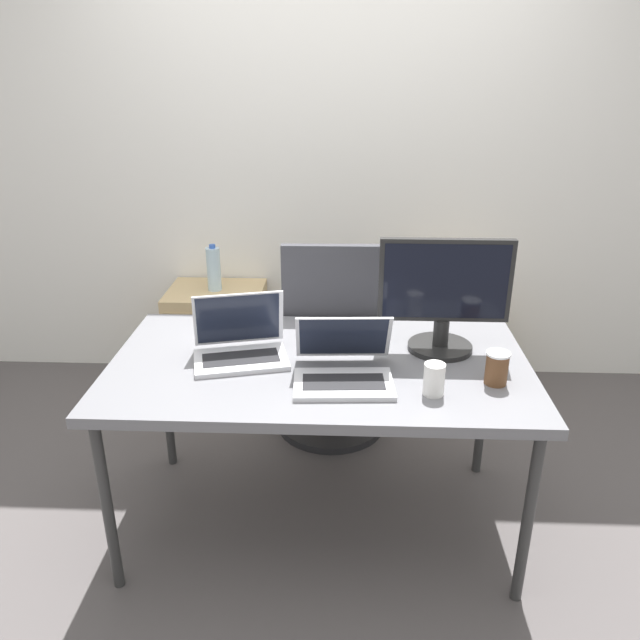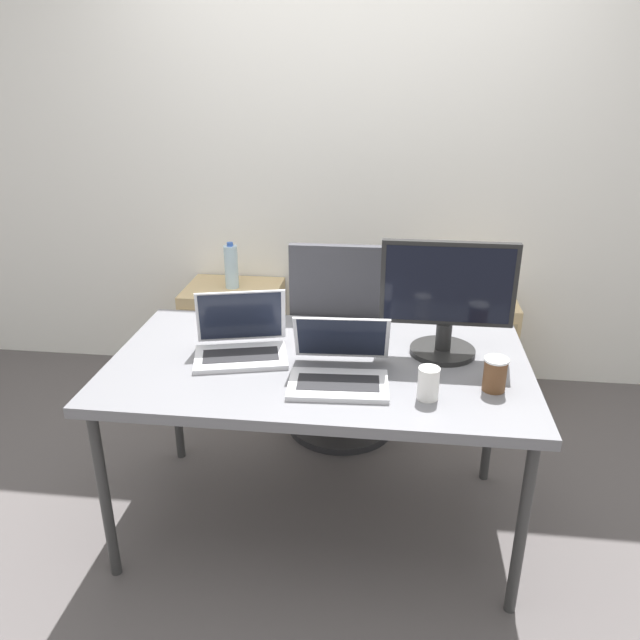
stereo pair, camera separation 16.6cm
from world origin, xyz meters
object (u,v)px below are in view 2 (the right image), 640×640
Objects in this scene: cabinet_right at (462,346)px; laptop_left at (241,343)px; monitor at (447,300)px; water_bottle at (231,267)px; coffee_cup_white at (428,383)px; cabinet_left at (235,335)px; coffee_cup_brown at (495,374)px; office_chair at (341,365)px; laptop_right at (339,368)px.

laptop_left reaches higher than cabinet_right.
laptop_left is 0.79× the size of monitor.
water_bottle is at bearing 106.29° from laptop_left.
water_bottle is 1.76m from coffee_cup_white.
cabinet_left is 1.91m from coffee_cup_brown.
office_chair reaches higher than coffee_cup_white.
monitor is (1.11, -1.06, 0.25)m from water_bottle.
office_chair is 2.72× the size of laptop_left.
cabinet_left is 1.52× the size of laptop_left.
coffee_cup_white is at bearing -16.94° from laptop_right.
cabinet_left is 1.66× the size of laptop_right.
laptop_right reaches higher than coffee_cup_brown.
office_chair is 1.06m from coffee_cup_white.
monitor is (0.77, 0.10, 0.17)m from laptop_left.
cabinet_left is 5.00× the size of coffee_cup_brown.
coffee_cup_brown is at bearing 20.64° from coffee_cup_white.
water_bottle is 0.53× the size of monitor.
cabinet_right is 1.60m from laptop_left.
laptop_right is (0.73, -1.33, 0.50)m from cabinet_left.
cabinet_left is at bearing 118.95° from laptop_right.
laptop_right is 0.53m from coffee_cup_brown.
cabinet_left is at bearing 106.32° from laptop_left.
coffee_cup_white is at bearing -68.03° from office_chair.
laptop_right is 0.49m from monitor.
cabinet_right is at bearing 50.14° from laptop_left.
laptop_left is 1.09× the size of laptop_right.
office_chair is 9.43× the size of coffee_cup_white.
laptop_left is at bearing -172.24° from monitor.
cabinet_right is 1.38m from water_bottle.
water_bottle is 0.74× the size of laptop_right.
laptop_right is at bearing -61.09° from water_bottle.
office_chair is at bearing 128.45° from monitor.
office_chair is at bearing -37.24° from cabinet_left.
cabinet_right is 1.27m from monitor.
office_chair is 0.91m from water_bottle.
laptop_right is 0.32m from coffee_cup_white.
cabinet_right is at bearing 38.46° from office_chair.
monitor is at bearing -51.55° from office_chair.
cabinet_left is 1.83m from coffee_cup_white.
cabinet_left is 5.27× the size of coffee_cup_white.
laptop_left is (0.34, -1.17, 0.08)m from water_bottle.
coffee_cup_brown is at bearing -60.18° from monitor.
monitor is (0.38, 0.27, 0.17)m from laptop_right.
office_chair is 0.91m from monitor.
water_bottle is 1.84m from coffee_cup_brown.
cabinet_right is at bearing 78.98° from coffee_cup_white.
office_chair is 2.97× the size of laptop_right.
laptop_right is at bearing -113.66° from cabinet_right.
office_chair reaches higher than laptop_left.
laptop_left reaches higher than coffee_cup_brown.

